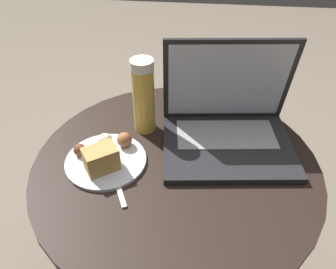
{
  "coord_description": "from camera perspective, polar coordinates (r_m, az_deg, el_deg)",
  "views": [
    {
      "loc": [
        0.05,
        -0.6,
        1.12
      ],
      "look_at": [
        -0.02,
        0.02,
        0.61
      ],
      "focal_mm": 35.0,
      "sensor_mm": 36.0,
      "label": 1
    }
  ],
  "objects": [
    {
      "name": "table",
      "position": [
        0.94,
        1.23,
        -11.01
      ],
      "size": [
        0.72,
        0.72,
        0.54
      ],
      "color": "black",
      "rests_on": "ground_plane"
    },
    {
      "name": "laptop",
      "position": [
        0.88,
        10.3,
        1.76
      ],
      "size": [
        0.37,
        0.3,
        0.27
      ],
      "color": "#232326",
      "rests_on": "table"
    },
    {
      "name": "beer_glass",
      "position": [
        0.88,
        -4.27,
        6.61
      ],
      "size": [
        0.06,
        0.06,
        0.21
      ],
      "color": "gold",
      "rests_on": "table"
    },
    {
      "name": "snack_plate",
      "position": [
        0.83,
        -10.95,
        -3.76
      ],
      "size": [
        0.2,
        0.2,
        0.07
      ],
      "color": "silver",
      "rests_on": "table"
    },
    {
      "name": "fork",
      "position": [
        0.82,
        -9.47,
        -6.41
      ],
      "size": [
        0.1,
        0.19,
        0.0
      ],
      "color": "silver",
      "rests_on": "table"
    }
  ]
}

